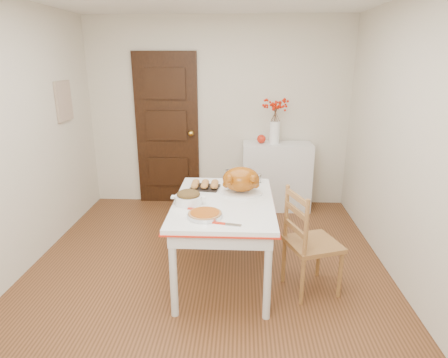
{
  "coord_description": "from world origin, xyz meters",
  "views": [
    {
      "loc": [
        0.32,
        -3.12,
        1.97
      ],
      "look_at": [
        0.17,
        0.05,
        0.96
      ],
      "focal_mm": 30.39,
      "sensor_mm": 36.0,
      "label": 1
    }
  ],
  "objects_px": {
    "chair_oak": "(313,241)",
    "pumpkin_pie": "(205,214)",
    "sideboard": "(276,176)",
    "kitchen_table": "(224,240)",
    "turkey_platter": "(241,181)"
  },
  "relations": [
    {
      "from": "chair_oak",
      "to": "pumpkin_pie",
      "type": "height_order",
      "value": "chair_oak"
    },
    {
      "from": "chair_oak",
      "to": "pumpkin_pie",
      "type": "xyz_separation_m",
      "value": [
        -0.91,
        -0.23,
        0.34
      ]
    },
    {
      "from": "sideboard",
      "to": "turkey_platter",
      "type": "height_order",
      "value": "turkey_platter"
    },
    {
      "from": "chair_oak",
      "to": "turkey_platter",
      "type": "height_order",
      "value": "turkey_platter"
    },
    {
      "from": "kitchen_table",
      "to": "chair_oak",
      "type": "distance_m",
      "value": 0.79
    },
    {
      "from": "turkey_platter",
      "to": "pumpkin_pie",
      "type": "distance_m",
      "value": 0.63
    },
    {
      "from": "sideboard",
      "to": "chair_oak",
      "type": "relative_size",
      "value": 0.96
    },
    {
      "from": "chair_oak",
      "to": "turkey_platter",
      "type": "relative_size",
      "value": 2.39
    },
    {
      "from": "turkey_platter",
      "to": "pumpkin_pie",
      "type": "bearing_deg",
      "value": -106.85
    },
    {
      "from": "sideboard",
      "to": "kitchen_table",
      "type": "distance_m",
      "value": 1.89
    },
    {
      "from": "chair_oak",
      "to": "pumpkin_pie",
      "type": "distance_m",
      "value": 0.99
    },
    {
      "from": "sideboard",
      "to": "chair_oak",
      "type": "height_order",
      "value": "chair_oak"
    },
    {
      "from": "turkey_platter",
      "to": "sideboard",
      "type": "bearing_deg",
      "value": 83.34
    },
    {
      "from": "kitchen_table",
      "to": "turkey_platter",
      "type": "bearing_deg",
      "value": 49.65
    },
    {
      "from": "chair_oak",
      "to": "kitchen_table",
      "type": "bearing_deg",
      "value": 59.76
    }
  ]
}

